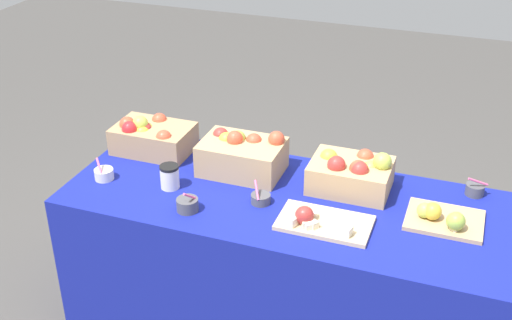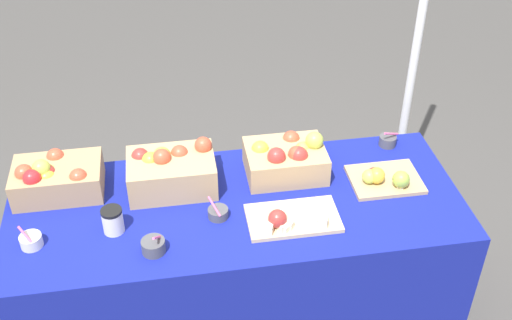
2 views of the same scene
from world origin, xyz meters
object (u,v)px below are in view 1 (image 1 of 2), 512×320
Objects in this scene: apple_crate_right at (352,173)px; sample_bowl_mid at (475,189)px; sample_bowl_extra at (187,205)px; apple_crate_left at (151,136)px; cutting_board_front at (320,221)px; sample_bowl_near at (261,198)px; coffee_cup at (170,177)px; cutting_board_back at (442,217)px; sample_bowl_far at (104,174)px; apple_crate_middle at (242,154)px.

sample_bowl_mid is at bearing 14.52° from apple_crate_right.
apple_crate_left is at bearing 132.77° from sample_bowl_extra.
cutting_board_front and sample_bowl_near have the same top height.
coffee_cup is at bearing -49.43° from apple_crate_left.
apple_crate_left is 1.40m from cutting_board_back.
cutting_board_back is at bearing 21.99° from cutting_board_front.
apple_crate_left is at bearing 178.75° from apple_crate_right.
cutting_board_front is 0.49m from cutting_board_back.
cutting_board_front is (-0.05, -0.33, -0.06)m from apple_crate_right.
sample_bowl_far reaches higher than sample_bowl_mid.
cutting_board_back is (0.40, -0.15, -0.05)m from apple_crate_right.
cutting_board_back is 3.25× the size of sample_bowl_near.
sample_bowl_extra is at bearing -47.23° from apple_crate_left.
cutting_board_back is 2.83× the size of coffee_cup.
sample_bowl_near is at bearing 2.19° from coffee_cup.
sample_bowl_near is 0.73m from sample_bowl_far.
apple_crate_right is 3.51× the size of sample_bowl_far.
sample_bowl_extra is at bearing -103.26° from apple_crate_middle.
sample_bowl_far is 0.47m from sample_bowl_extra.
apple_crate_right is 0.53m from sample_bowl_mid.
cutting_board_front is (0.94, -0.35, -0.06)m from apple_crate_left.
apple_crate_left is at bearing 77.70° from sample_bowl_far.
sample_bowl_near is at bearing -53.29° from apple_crate_middle.
cutting_board_back is at bearing 5.91° from sample_bowl_far.
apple_crate_left reaches higher than sample_bowl_near.
apple_crate_left is 0.99× the size of cutting_board_front.
sample_bowl_mid is at bearing 15.28° from sample_bowl_far.
apple_crate_right reaches higher than sample_bowl_extra.
sample_bowl_extra is at bearing -43.27° from coffee_cup.
coffee_cup is (-0.69, 0.07, 0.03)m from cutting_board_front.
apple_crate_right reaches higher than sample_bowl_far.
apple_crate_right is at bearing 19.28° from coffee_cup.
apple_crate_left is at bearing -175.78° from sample_bowl_mid.
sample_bowl_near is 0.31m from sample_bowl_extra.
coffee_cup reaches higher than cutting_board_front.
sample_bowl_far is 0.94× the size of sample_bowl_extra.
cutting_board_front is (0.45, -0.31, -0.06)m from apple_crate_middle.
sample_bowl_near is (-0.73, -0.10, -0.01)m from cutting_board_back.
apple_crate_left reaches higher than sample_bowl_far.
apple_crate_right is 1.10m from sample_bowl_far.
apple_crate_middle is 3.83× the size of sample_bowl_mid.
sample_bowl_mid is 1.63m from sample_bowl_far.
cutting_board_back is (1.39, -0.17, -0.05)m from apple_crate_left.
apple_crate_left is at bearing 157.89° from sample_bowl_near.
cutting_board_back is 3.10× the size of sample_bowl_far.
apple_crate_right is at bearing 34.10° from sample_bowl_extra.
sample_bowl_near is at bearing -22.11° from apple_crate_left.
cutting_board_front is 0.29m from sample_bowl_near.
apple_crate_middle is at bearing 45.49° from coffee_cup.
sample_bowl_far is at bearing -164.72° from sample_bowl_mid.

